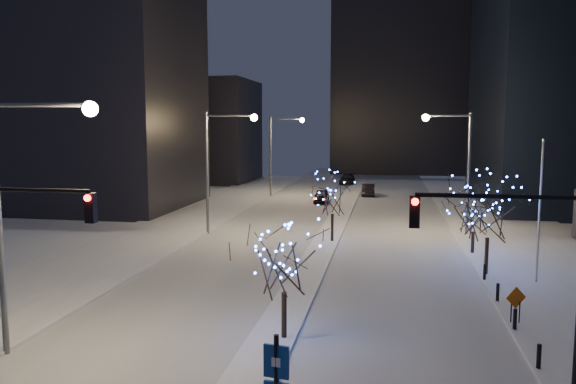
% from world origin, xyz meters
% --- Properties ---
extents(road, '(20.00, 130.00, 0.02)m').
position_xyz_m(road, '(0.00, 35.00, 0.01)').
color(road, '#B4B8C4').
rests_on(road, ground).
extents(median, '(2.00, 80.00, 0.15)m').
position_xyz_m(median, '(0.00, 30.00, 0.07)').
color(median, silver).
rests_on(median, ground).
extents(east_sidewalk, '(10.00, 90.00, 0.15)m').
position_xyz_m(east_sidewalk, '(15.00, 20.00, 0.07)').
color(east_sidewalk, silver).
rests_on(east_sidewalk, ground).
extents(west_sidewalk, '(8.00, 90.00, 0.15)m').
position_xyz_m(west_sidewalk, '(-14.00, 20.00, 0.07)').
color(west_sidewalk, silver).
rests_on(west_sidewalk, ground).
extents(filler_west_near, '(22.00, 18.00, 24.00)m').
position_xyz_m(filler_west_near, '(-28.00, 40.00, 12.00)').
color(filler_west_near, black).
rests_on(filler_west_near, ground).
extents(filler_west_far, '(18.00, 16.00, 16.00)m').
position_xyz_m(filler_west_far, '(-26.00, 70.00, 8.00)').
color(filler_west_far, black).
rests_on(filler_west_far, ground).
extents(horizon_block, '(24.00, 14.00, 42.00)m').
position_xyz_m(horizon_block, '(6.00, 92.00, 21.00)').
color(horizon_block, black).
rests_on(horizon_block, ground).
extents(street_lamp_w_near, '(4.40, 0.56, 10.00)m').
position_xyz_m(street_lamp_w_near, '(-8.94, 2.00, 6.50)').
color(street_lamp_w_near, '#595E66').
rests_on(street_lamp_w_near, ground).
extents(street_lamp_w_mid, '(4.40, 0.56, 10.00)m').
position_xyz_m(street_lamp_w_mid, '(-8.94, 27.00, 6.50)').
color(street_lamp_w_mid, '#595E66').
rests_on(street_lamp_w_mid, ground).
extents(street_lamp_w_far, '(4.40, 0.56, 10.00)m').
position_xyz_m(street_lamp_w_far, '(-8.94, 52.00, 6.50)').
color(street_lamp_w_far, '#595E66').
rests_on(street_lamp_w_far, ground).
extents(street_lamp_east, '(3.90, 0.56, 10.00)m').
position_xyz_m(street_lamp_east, '(10.08, 30.00, 6.45)').
color(street_lamp_east, '#595E66').
rests_on(street_lamp_east, ground).
extents(traffic_signal_west, '(5.26, 0.43, 7.00)m').
position_xyz_m(traffic_signal_west, '(-8.44, -0.00, 4.76)').
color(traffic_signal_west, black).
rests_on(traffic_signal_west, ground).
extents(traffic_signal_east, '(5.26, 0.43, 7.00)m').
position_xyz_m(traffic_signal_east, '(8.94, 1.00, 4.76)').
color(traffic_signal_east, black).
rests_on(traffic_signal_east, ground).
extents(flagpoles, '(1.35, 2.60, 8.00)m').
position_xyz_m(flagpoles, '(13.37, 17.25, 4.80)').
color(flagpoles, silver).
rests_on(flagpoles, east_sidewalk).
extents(bollards, '(0.16, 12.16, 0.90)m').
position_xyz_m(bollards, '(10.20, 10.00, 0.60)').
color(bollards, black).
rests_on(bollards, east_sidewalk).
extents(car_near, '(2.14, 4.55, 1.50)m').
position_xyz_m(car_near, '(-2.94, 47.10, 0.75)').
color(car_near, black).
rests_on(car_near, ground).
extents(car_mid, '(1.85, 4.75, 1.54)m').
position_xyz_m(car_mid, '(2.09, 54.77, 0.77)').
color(car_mid, black).
rests_on(car_mid, ground).
extents(car_far, '(2.31, 5.33, 1.53)m').
position_xyz_m(car_far, '(-1.50, 67.96, 0.76)').
color(car_far, black).
rests_on(car_far, ground).
extents(holiday_tree_median_near, '(4.08, 4.08, 4.93)m').
position_xyz_m(holiday_tree_median_near, '(0.50, 5.32, 3.44)').
color(holiday_tree_median_near, black).
rests_on(holiday_tree_median_near, median).
extents(holiday_tree_median_far, '(4.41, 4.41, 5.29)m').
position_xyz_m(holiday_tree_median_far, '(0.50, 25.26, 3.69)').
color(holiday_tree_median_far, black).
rests_on(holiday_tree_median_far, median).
extents(holiday_tree_plaza_near, '(5.45, 5.45, 6.16)m').
position_xyz_m(holiday_tree_plaza_near, '(10.50, 17.37, 4.13)').
color(holiday_tree_plaza_near, black).
rests_on(holiday_tree_plaza_near, east_sidewalk).
extents(holiday_tree_plaza_far, '(4.59, 4.59, 4.51)m').
position_xyz_m(holiday_tree_plaza_far, '(10.50, 22.98, 3.00)').
color(holiday_tree_plaza_far, black).
rests_on(holiday_tree_plaza_far, east_sidewalk).
extents(construction_sign, '(0.94, 0.43, 1.65)m').
position_xyz_m(construction_sign, '(10.39, 8.86, 1.15)').
color(construction_sign, black).
rests_on(construction_sign, east_sidewalk).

